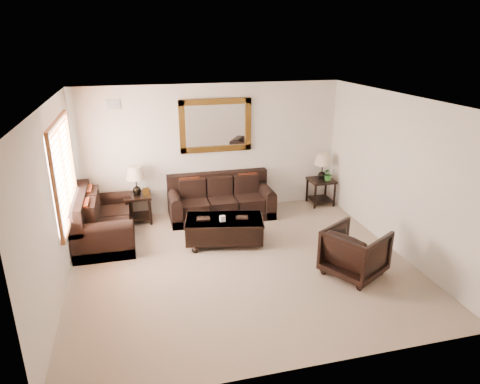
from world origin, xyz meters
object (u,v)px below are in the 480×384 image
object	(u,v)px
end_table_left	(137,186)
coffee_table	(224,228)
sofa	(221,202)
loveseat	(101,224)
end_table_right	(322,171)
armchair	(355,250)

from	to	relation	value
end_table_left	coffee_table	bearing A→B (deg)	-42.34
sofa	loveseat	distance (m)	2.45
end_table_right	coffee_table	size ratio (longest dim) A/B	0.78
sofa	coffee_table	size ratio (longest dim) A/B	1.41
coffee_table	sofa	bearing A→B (deg)	92.81
loveseat	coffee_table	world-z (taller)	loveseat
sofa	end_table_right	distance (m)	2.37
end_table_left	end_table_right	size ratio (longest dim) A/B	1.00
loveseat	armchair	bearing A→B (deg)	-119.20
loveseat	end_table_left	size ratio (longest dim) A/B	1.46
loveseat	end_table_right	world-z (taller)	end_table_right
armchair	end_table_right	bearing A→B (deg)	-44.79
coffee_table	armchair	size ratio (longest dim) A/B	1.77
end_table_left	end_table_right	bearing A→B (deg)	-0.01
loveseat	coffee_table	xyz separation A→B (m)	(2.17, -0.61, -0.06)
sofa	end_table_right	bearing A→B (deg)	2.83
armchair	coffee_table	bearing A→B (deg)	17.36
sofa	coffee_table	bearing A→B (deg)	-98.81
loveseat	armchair	world-z (taller)	loveseat
end_table_left	armchair	distance (m)	4.41
end_table_left	end_table_right	xyz separation A→B (m)	(4.00, -0.00, 0.00)
end_table_right	armchair	size ratio (longest dim) A/B	1.37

